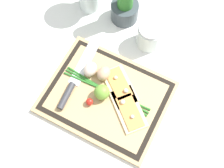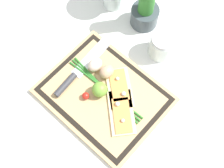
{
  "view_description": "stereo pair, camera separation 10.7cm",
  "coord_description": "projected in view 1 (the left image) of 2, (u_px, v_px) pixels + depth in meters",
  "views": [
    {
      "loc": [
        0.19,
        -0.33,
        1.02
      ],
      "look_at": [
        0.0,
        0.04,
        0.04
      ],
      "focal_mm": 50.0,
      "sensor_mm": 36.0,
      "label": 1
    },
    {
      "loc": [
        0.28,
        -0.27,
        1.02
      ],
      "look_at": [
        0.0,
        0.04,
        0.04
      ],
      "focal_mm": 50.0,
      "sensor_mm": 36.0,
      "label": 2
    }
  ],
  "objects": [
    {
      "name": "scallion_bunch",
      "position": [
        106.0,
        91.0,
        1.08
      ],
      "size": [
        0.33,
        0.04,
        0.01
      ],
      "color": "#2D7528",
      "rests_on": "cutting_board"
    },
    {
      "name": "pizza_slice_near",
      "position": [
        129.0,
        110.0,
        1.05
      ],
      "size": [
        0.17,
        0.16,
        0.02
      ],
      "color": "beige",
      "rests_on": "cutting_board"
    },
    {
      "name": "egg_pink",
      "position": [
        90.0,
        69.0,
        1.09
      ],
      "size": [
        0.04,
        0.06,
        0.04
      ],
      "primitive_type": "ellipsoid",
      "color": "beige",
      "rests_on": "cutting_board"
    },
    {
      "name": "ground_plane",
      "position": [
        107.0,
        98.0,
        1.09
      ],
      "size": [
        6.0,
        6.0,
        0.0
      ],
      "primitive_type": "plane",
      "color": "white"
    },
    {
      "name": "lime",
      "position": [
        102.0,
        92.0,
        1.05
      ],
      "size": [
        0.05,
        0.05,
        0.05
      ],
      "primitive_type": "sphere",
      "color": "#70A838",
      "rests_on": "cutting_board"
    },
    {
      "name": "cutting_board",
      "position": [
        107.0,
        97.0,
        1.08
      ],
      "size": [
        0.41,
        0.33,
        0.02
      ],
      "color": "tan",
      "rests_on": "ground_plane"
    },
    {
      "name": "herb_pot",
      "position": [
        125.0,
        4.0,
        1.15
      ],
      "size": [
        0.11,
        0.11,
        0.24
      ],
      "color": "#3D474C",
      "rests_on": "ground_plane"
    },
    {
      "name": "cherry_tomato_red",
      "position": [
        90.0,
        102.0,
        1.05
      ],
      "size": [
        0.03,
        0.03,
        0.03
      ],
      "primitive_type": "sphere",
      "color": "red",
      "rests_on": "cutting_board"
    },
    {
      "name": "knife",
      "position": [
        72.0,
        85.0,
        1.08
      ],
      "size": [
        0.05,
        0.29,
        0.02
      ],
      "color": "silver",
      "rests_on": "cutting_board"
    },
    {
      "name": "sauce_jar",
      "position": [
        150.0,
        36.0,
        1.14
      ],
      "size": [
        0.1,
        0.1,
        0.1
      ],
      "color": "silver",
      "rests_on": "ground_plane"
    },
    {
      "name": "egg_brown",
      "position": [
        104.0,
        73.0,
        1.08
      ],
      "size": [
        0.04,
        0.06,
        0.04
      ],
      "primitive_type": "ellipsoid",
      "color": "tan",
      "rests_on": "cutting_board"
    },
    {
      "name": "pizza_slice_far",
      "position": [
        120.0,
        86.0,
        1.08
      ],
      "size": [
        0.17,
        0.16,
        0.02
      ],
      "color": "beige",
      "rests_on": "cutting_board"
    }
  ]
}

